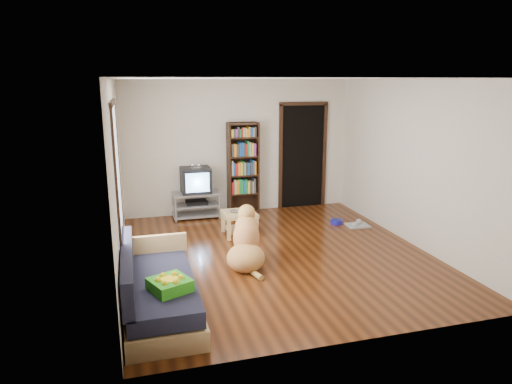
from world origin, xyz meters
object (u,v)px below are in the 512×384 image
object	(u,v)px
dog_bowl	(337,222)
sofa	(157,292)
tv_stand	(196,204)
coffee_table	(239,219)
grey_rag	(358,226)
crt_tv	(196,180)
bookshelf	(243,163)
green_cushion	(170,285)
laptop	(240,212)
dog	(246,244)

from	to	relation	value
dog_bowl	sofa	size ratio (longest dim) A/B	0.12
tv_stand	coffee_table	xyz separation A→B (m)	(0.56, -1.21, 0.01)
dog_bowl	grey_rag	bearing A→B (deg)	-39.81
grey_rag	crt_tv	bearing A→B (deg)	153.43
grey_rag	tv_stand	xyz separation A→B (m)	(-2.73, 1.35, 0.25)
grey_rag	bookshelf	bearing A→B (deg)	141.11
dog_bowl	bookshelf	bearing A→B (deg)	141.30
sofa	green_cushion	bearing A→B (deg)	-68.96
dog_bowl	grey_rag	distance (m)	0.39
dog_bowl	sofa	distance (m)	4.25
laptop	dog	bearing A→B (deg)	-84.96
laptop	sofa	xyz separation A→B (m)	(-1.53, -2.39, -0.15)
green_cushion	tv_stand	xyz separation A→B (m)	(0.85, 3.95, -0.21)
grey_rag	dog	bearing A→B (deg)	-153.66
coffee_table	dog	bearing A→B (deg)	-99.25
dog_bowl	coffee_table	size ratio (longest dim) A/B	0.40
dog	laptop	bearing A→B (deg)	80.54
crt_tv	green_cushion	bearing A→B (deg)	-102.07
tv_stand	bookshelf	bearing A→B (deg)	5.63
dog_bowl	grey_rag	world-z (taller)	dog_bowl
green_cushion	dog_bowl	xyz separation A→B (m)	(3.28, 2.86, -0.44)
green_cushion	dog_bowl	size ratio (longest dim) A/B	1.73
coffee_table	laptop	bearing A→B (deg)	-90.00
crt_tv	dog	bearing A→B (deg)	-82.30
dog_bowl	bookshelf	distance (m)	2.13
tv_stand	sofa	size ratio (longest dim) A/B	0.50
grey_rag	coffee_table	xyz separation A→B (m)	(-2.18, 0.13, 0.27)
dog	crt_tv	bearing A→B (deg)	97.70
tv_stand	dog	distance (m)	2.55
bookshelf	sofa	xyz separation A→B (m)	(-1.92, -3.72, -0.74)
bookshelf	dog	xyz separation A→B (m)	(-0.60, -2.62, -0.68)
bookshelf	coffee_table	world-z (taller)	bookshelf
grey_rag	tv_stand	distance (m)	3.06
laptop	dog_bowl	xyz separation A→B (m)	(1.88, 0.15, -0.37)
tv_stand	crt_tv	xyz separation A→B (m)	(0.00, 0.02, 0.47)
dog_bowl	sofa	xyz separation A→B (m)	(-3.41, -2.54, 0.22)
laptop	sofa	bearing A→B (deg)	-108.20
green_cushion	sofa	distance (m)	0.41
crt_tv	coffee_table	xyz separation A→B (m)	(0.56, -1.24, -0.46)
crt_tv	coffee_table	size ratio (longest dim) A/B	1.05
laptop	grey_rag	bearing A→B (deg)	11.80
crt_tv	coffee_table	world-z (taller)	crt_tv
sofa	laptop	bearing A→B (deg)	57.29
green_cushion	crt_tv	bearing A→B (deg)	54.63
tv_stand	crt_tv	bearing A→B (deg)	90.00
sofa	bookshelf	bearing A→B (deg)	62.68
grey_rag	tv_stand	world-z (taller)	tv_stand
grey_rag	bookshelf	xyz separation A→B (m)	(-1.78, 1.44, 0.99)
green_cushion	tv_stand	size ratio (longest dim) A/B	0.42
laptop	dog	size ratio (longest dim) A/B	0.32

